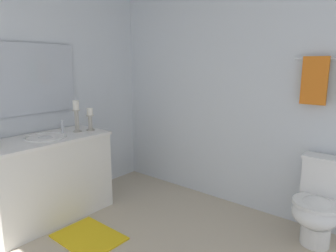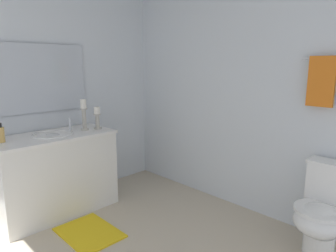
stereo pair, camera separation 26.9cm
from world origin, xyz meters
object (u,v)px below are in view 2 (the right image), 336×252
towel_near_vanity (321,82)px  toilet (322,212)px  candle_holder_tall (97,117)px  bath_mat (89,233)px  soap_bottle (1,134)px  sink_basin (53,138)px  mirror (37,79)px  candle_holder_short (84,114)px  vanity_cabinet (56,174)px

towel_near_vanity → toilet: bearing=-48.9°
candle_holder_tall → bath_mat: bearing=-41.0°
soap_bottle → bath_mat: (0.66, 0.46, -0.90)m
sink_basin → towel_near_vanity: towel_near_vanity is taller
towel_near_vanity → bath_mat: bearing=-135.0°
mirror → towel_near_vanity: size_ratio=2.54×
sink_basin → mirror: mirror is taller
toilet → bath_mat: toilet is taller
candle_holder_tall → toilet: candle_holder_tall is taller
candle_holder_short → soap_bottle: 0.82m
candle_holder_tall → sink_basin: bearing=-99.1°
vanity_cabinet → soap_bottle: size_ratio=6.63×
soap_bottle → toilet: (2.25, 1.68, -0.55)m
mirror → towel_near_vanity: mirror is taller
sink_basin → mirror: (-0.28, -0.00, 0.59)m
bath_mat → soap_bottle: bearing=-144.9°
vanity_cabinet → sink_basin: size_ratio=2.97×
bath_mat → sink_basin: bearing=179.9°
candle_holder_tall → bath_mat: (0.55, -0.48, -0.96)m
mirror → sink_basin: bearing=0.2°
candle_holder_short → mirror: bearing=-131.5°
sink_basin → toilet: bearing=28.6°
candle_holder_tall → bath_mat: size_ratio=0.41×
vanity_cabinet → toilet: (2.22, 1.21, -0.05)m
towel_near_vanity → mirror: bearing=-148.6°
candle_holder_tall → toilet: (2.14, 0.74, -0.60)m
vanity_cabinet → soap_bottle: bearing=-94.1°
candle_holder_tall → towel_near_vanity: 2.22m
vanity_cabinet → towel_near_vanity: towel_near_vanity is taller
toilet → sink_basin: bearing=-151.4°
sink_basin → bath_mat: size_ratio=0.67×
vanity_cabinet → bath_mat: bearing=0.0°
candle_holder_tall → bath_mat: 1.20m
sink_basin → soap_bottle: (-0.03, -0.46, 0.11)m
candle_holder_tall → towel_near_vanity: towel_near_vanity is taller
candle_holder_tall → towel_near_vanity: bearing=25.6°
vanity_cabinet → sink_basin: (-0.00, 0.00, 0.38)m
toilet → vanity_cabinet: bearing=-151.3°
vanity_cabinet → towel_near_vanity: (2.04, 1.42, 0.98)m
vanity_cabinet → candle_holder_short: (0.03, 0.35, 0.60)m
candle_holder_tall → candle_holder_short: 0.15m
sink_basin → toilet: size_ratio=0.54×
soap_bottle → bath_mat: bearing=35.1°
candle_holder_short → soap_bottle: bearing=-94.2°
toilet → bath_mat: 2.04m
mirror → candle_holder_tall: mirror is taller
soap_bottle → sink_basin: bearing=85.9°
candle_holder_short → towel_near_vanity: (2.02, 1.07, 0.38)m
soap_bottle → bath_mat: 1.21m
sink_basin → candle_holder_short: size_ratio=1.20×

